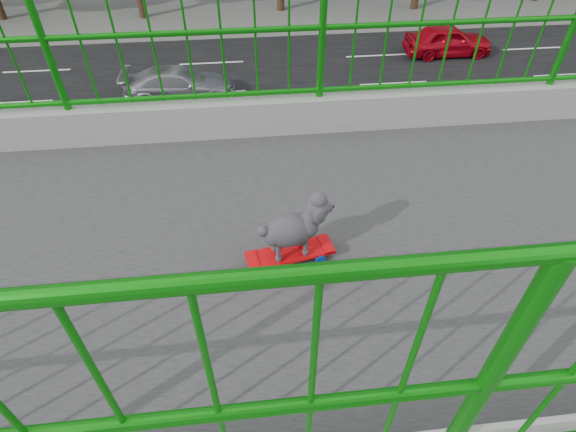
% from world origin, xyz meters
% --- Properties ---
extents(road, '(18.00, 90.00, 0.02)m').
position_xyz_m(road, '(-13.00, 0.00, 0.01)').
color(road, black).
rests_on(road, ground).
extents(footbridge, '(3.00, 24.00, 7.00)m').
position_xyz_m(footbridge, '(0.00, 0.00, 5.22)').
color(footbridge, '#2D2D2F').
rests_on(footbridge, ground).
extents(railing, '(3.00, 24.00, 1.42)m').
position_xyz_m(railing, '(0.00, 0.00, 7.21)').
color(railing, gray).
rests_on(railing, footbridge).
extents(skateboard, '(0.26, 0.55, 0.07)m').
position_xyz_m(skateboard, '(0.11, 1.59, 7.05)').
color(skateboard, red).
rests_on(skateboard, footbridge).
extents(poodle, '(0.24, 0.45, 0.38)m').
position_xyz_m(poodle, '(0.10, 1.61, 7.28)').
color(poodle, '#2F2D32').
rests_on(poodle, skateboard).
extents(car_1, '(1.57, 4.51, 1.49)m').
position_xyz_m(car_1, '(-9.20, 4.90, 0.74)').
color(car_1, '#AC0614').
rests_on(car_1, ground).
extents(car_3, '(1.82, 4.49, 1.30)m').
position_xyz_m(car_3, '(-15.60, -1.17, 0.65)').
color(car_3, '#96969B').
rests_on(car_3, ground).
extents(car_4, '(1.67, 4.14, 1.41)m').
position_xyz_m(car_4, '(-18.80, 11.39, 0.71)').
color(car_4, '#AC0614').
rests_on(car_4, ground).
extents(car_5, '(1.50, 4.29, 1.41)m').
position_xyz_m(car_5, '(-6.00, 5.65, 0.71)').
color(car_5, '#96969B').
rests_on(car_5, ground).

